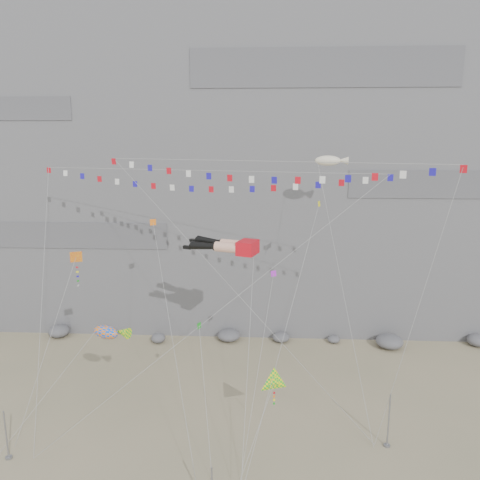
{
  "coord_description": "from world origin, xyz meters",
  "views": [
    {
      "loc": [
        3.86,
        -33.21,
        22.7
      ],
      "look_at": [
        1.7,
        9.0,
        13.61
      ],
      "focal_mm": 35.0,
      "sensor_mm": 36.0,
      "label": 1
    }
  ],
  "objects": [
    {
      "name": "small_kite_b",
      "position": [
        4.7,
        4.26,
        11.53
      ],
      "size": [
        2.8,
        9.79,
        15.03
      ],
      "color": "purple",
      "rests_on": "ground"
    },
    {
      "name": "fish_windsock",
      "position": [
        -8.5,
        0.73,
        7.82
      ],
      "size": [
        8.86,
        5.8,
        11.39
      ],
      "color": "orange",
      "rests_on": "ground"
    },
    {
      "name": "small_kite_c",
      "position": [
        -0.97,
        0.2,
        8.54
      ],
      "size": [
        2.18,
        6.86,
        10.82
      ],
      "color": "#17951D",
      "rests_on": "ground"
    },
    {
      "name": "anchor_pole_left",
      "position": [
        -14.48,
        -4.22,
        1.91
      ],
      "size": [
        0.12,
        0.12,
        3.81
      ],
      "primitive_type": "cylinder",
      "color": "gray",
      "rests_on": "ground"
    },
    {
      "name": "flag_banner_upper",
      "position": [
        -1.83,
        8.92,
        19.96
      ],
      "size": [
        31.64,
        17.14,
        26.21
      ],
      "color": "red",
      "rests_on": "ground"
    },
    {
      "name": "small_kite_d",
      "position": [
        8.75,
        9.05,
        16.54
      ],
      "size": [
        6.89,
        16.93,
        24.33
      ],
      "color": "yellow",
      "rests_on": "ground"
    },
    {
      "name": "ground",
      "position": [
        0.0,
        0.0,
        0.0
      ],
      "size": [
        120.0,
        120.0,
        0.0
      ],
      "primitive_type": "plane",
      "color": "gray",
      "rests_on": "ground"
    },
    {
      "name": "blimp_windsock",
      "position": [
        9.96,
        12.47,
        20.66
      ],
      "size": [
        4.3,
        14.98,
        25.2
      ],
      "color": "beige",
      "rests_on": "ground"
    },
    {
      "name": "flag_banner_lower",
      "position": [
        3.78,
        4.2,
        21.01
      ],
      "size": [
        27.13,
        10.56,
        23.69
      ],
      "color": "red",
      "rests_on": "ground"
    },
    {
      "name": "harlequin_kite",
      "position": [
        -11.24,
        2.61,
        13.4
      ],
      "size": [
        4.49,
        6.62,
        14.92
      ],
      "color": "red",
      "rests_on": "ground"
    },
    {
      "name": "small_kite_a",
      "position": [
        -6.08,
        7.9,
        15.1
      ],
      "size": [
        6.6,
        15.75,
        22.27
      ],
      "color": "orange",
      "rests_on": "ground"
    },
    {
      "name": "legs_kite",
      "position": [
        0.88,
        5.1,
        13.92
      ],
      "size": [
        6.63,
        15.28,
        18.75
      ],
      "rotation": [
        0.0,
        0.0,
        -0.34
      ],
      "color": "red",
      "rests_on": "ground"
    },
    {
      "name": "anchor_pole_right",
      "position": [
        13.36,
        -1.42,
        2.17
      ],
      "size": [
        0.12,
        0.12,
        4.34
      ],
      "primitive_type": "cylinder",
      "color": "gray",
      "rests_on": "ground"
    },
    {
      "name": "cliff",
      "position": [
        0.0,
        32.0,
        25.0
      ],
      "size": [
        80.0,
        28.0,
        50.0
      ],
      "primitive_type": "cube",
      "color": "slate",
      "rests_on": "ground"
    },
    {
      "name": "talus_boulders",
      "position": [
        0.0,
        17.0,
        0.6
      ],
      "size": [
        60.0,
        3.0,
        1.2
      ],
      "primitive_type": null,
      "color": "slate",
      "rests_on": "ground"
    },
    {
      "name": "delta_kite",
      "position": [
        4.78,
        -1.53,
        5.1
      ],
      "size": [
        4.03,
        7.09,
        8.65
      ],
      "color": "yellow",
      "rests_on": "ground"
    }
  ]
}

